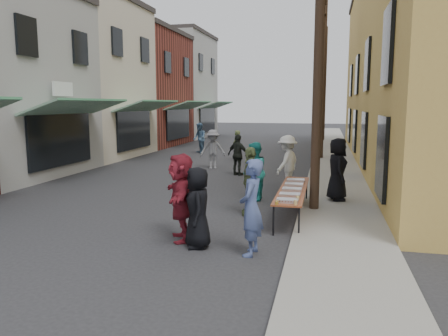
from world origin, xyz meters
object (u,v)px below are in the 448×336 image
at_px(utility_pole_mid, 323,76).
at_px(utility_pole_far, 324,85).
at_px(guest_front_c, 254,172).
at_px(guest_front_a, 198,208).
at_px(catering_tray_sausage, 287,201).
at_px(server, 337,169).
at_px(utility_pole_near, 319,48).
at_px(serving_table, 293,190).

distance_m(utility_pole_mid, utility_pole_far, 12.00).
bearing_deg(utility_pole_far, guest_front_c, -94.67).
bearing_deg(guest_front_c, utility_pole_far, 170.71).
relative_size(utility_pole_far, guest_front_a, 5.25).
distance_m(utility_pole_mid, guest_front_a, 16.27).
distance_m(utility_pole_far, catering_tray_sausage, 26.56).
xyz_separation_m(catering_tray_sausage, server, (1.19, 3.53, 0.26)).
height_order(utility_pole_near, utility_pole_mid, same).
bearing_deg(catering_tray_sausage, utility_pole_far, 88.79).
bearing_deg(utility_pole_near, utility_pole_mid, 90.00).
bearing_deg(serving_table, utility_pole_far, 88.71).
relative_size(utility_pole_near, server, 4.74).
xyz_separation_m(utility_pole_near, catering_tray_sausage, (-0.56, -2.29, -3.71)).
height_order(guest_front_a, server, server).
xyz_separation_m(utility_pole_near, serving_table, (-0.56, -0.64, -3.79)).
relative_size(utility_pole_near, utility_pole_far, 1.00).
distance_m(utility_pole_far, guest_front_c, 23.34).
xyz_separation_m(utility_pole_mid, utility_pole_far, (0.00, 12.00, 0.00)).
distance_m(utility_pole_near, guest_front_a, 5.68).
xyz_separation_m(utility_pole_near, utility_pole_far, (0.00, 24.00, 0.00)).
distance_m(guest_front_a, guest_front_c, 4.73).
bearing_deg(utility_pole_near, guest_front_c, 151.63).
bearing_deg(server, serving_table, 139.62).
distance_m(utility_pole_far, server, 23.03).
bearing_deg(catering_tray_sausage, guest_front_a, -141.30).
bearing_deg(server, utility_pole_near, 144.88).
bearing_deg(serving_table, catering_tray_sausage, -90.00).
height_order(utility_pole_mid, server, utility_pole_mid).
bearing_deg(utility_pole_far, utility_pole_near, -90.00).
bearing_deg(utility_pole_far, utility_pole_mid, -90.00).
distance_m(catering_tray_sausage, guest_front_a, 2.25).
relative_size(catering_tray_sausage, server, 0.26).
height_order(utility_pole_mid, guest_front_c, utility_pole_mid).
bearing_deg(utility_pole_near, utility_pole_far, 90.00).
relative_size(catering_tray_sausage, guest_front_a, 0.29).
bearing_deg(utility_pole_far, catering_tray_sausage, -91.21).
bearing_deg(utility_pole_mid, guest_front_c, -99.69).
bearing_deg(serving_table, server, 57.67).
xyz_separation_m(utility_pole_mid, guest_front_c, (-1.88, -10.99, -3.58)).
bearing_deg(utility_pole_far, serving_table, -91.29).
relative_size(utility_pole_far, catering_tray_sausage, 18.00).
distance_m(catering_tray_sausage, server, 3.73).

